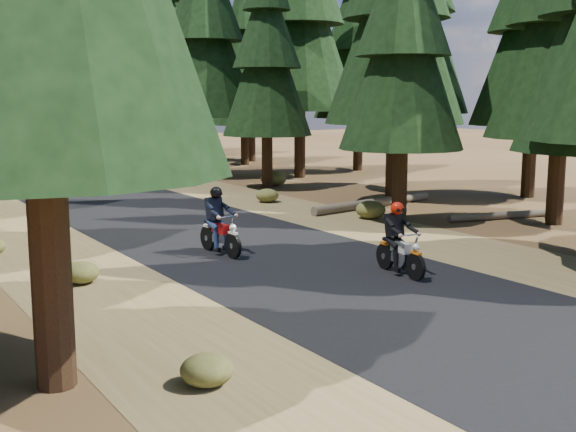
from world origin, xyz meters
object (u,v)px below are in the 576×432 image
object	(u,v)px
log_near	(374,203)
rider_lead	(400,251)
rider_follow	(220,232)
log_far	(504,215)

from	to	relation	value
log_near	rider_lead	xyz separation A→B (m)	(-5.84, -8.02, 0.37)
log_near	rider_lead	bearing A→B (deg)	-135.44
rider_follow	log_near	bearing A→B (deg)	-157.01
log_far	rider_follow	world-z (taller)	rider_follow
log_far	rider_lead	bearing A→B (deg)	-140.38
log_near	rider_lead	world-z (taller)	rider_lead
log_near	rider_lead	size ratio (longest dim) A/B	3.23
log_near	rider_follow	bearing A→B (deg)	-163.09
rider_follow	log_far	bearing A→B (deg)	175.78
log_near	log_far	bearing A→B (deg)	-74.71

